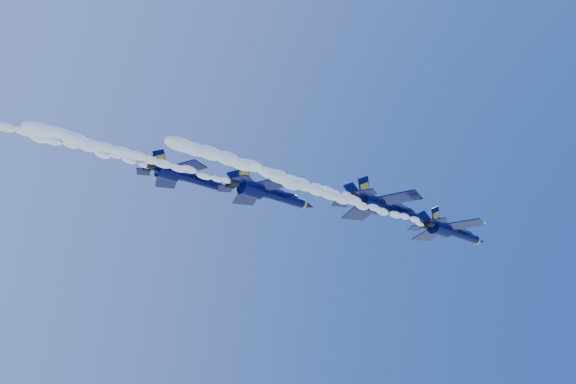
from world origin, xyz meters
TOP-DOWN VIEW (x-y plane):
  - jet_lead at (21.81, -12.11)m, footprint 16.89×13.85m
  - smoke_trail_jet_lead at (-1.33, -12.11)m, footprint 31.84×1.75m
  - jet_second at (10.85, -7.42)m, footprint 20.02×16.42m
  - smoke_trail_jet_second at (-13.63, -7.42)m, footprint 31.84×2.07m
  - jet_third at (-3.87, 6.13)m, footprint 18.47×15.15m
  - smoke_trail_jet_third at (-27.68, 6.13)m, footprint 31.84×1.91m
  - jet_fourth at (-16.51, 12.73)m, footprint 16.79×13.77m
  - smoke_trail_jet_fourth at (-39.61, 12.73)m, footprint 31.84×1.74m

SIDE VIEW (x-z plane):
  - smoke_trail_jet_lead at x=-1.33m, z-range 147.79..149.36m
  - jet_lead at x=21.81m, z-range 145.81..152.08m
  - smoke_trail_jet_second at x=-13.63m, z-range 150.72..152.58m
  - jet_second at x=10.85m, z-range 148.33..155.77m
  - smoke_trail_jet_third at x=-27.68m, z-range 154.02..155.74m
  - jet_third at x=-3.87m, z-range 151.83..158.69m
  - smoke_trail_jet_fourth at x=-39.61m, z-range 156.03..157.59m
  - jet_fourth at x=-16.51m, z-range 154.06..160.30m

